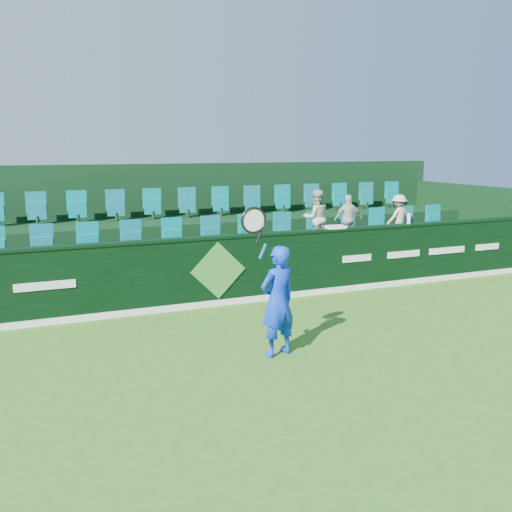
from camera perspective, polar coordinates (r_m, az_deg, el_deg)
name	(u,v)px	position (r m, az deg, el deg)	size (l,w,h in m)	color
ground	(317,381)	(7.66, 6.12, -12.35)	(60.00, 60.00, 0.00)	#376B19
sponsor_hoarding	(216,271)	(10.96, -3.98, -1.48)	(16.00, 0.25, 1.35)	black
stand_tier_front	(199,273)	(12.04, -5.69, -1.72)	(16.00, 2.00, 0.80)	black
stand_tier_back	(175,247)	(13.79, -8.07, 0.89)	(16.00, 1.80, 1.30)	black
stand_rear	(170,221)	(14.13, -8.60, 3.44)	(16.00, 4.10, 2.60)	black
seat_row_front	(193,238)	(12.29, -6.31, 1.85)	(13.50, 0.50, 0.60)	#0D6B79
seat_row_back	(171,206)	(13.95, -8.49, 4.93)	(13.50, 0.50, 0.60)	#0D6B79
tennis_player	(277,300)	(8.27, 2.15, -4.41)	(1.01, 0.53, 2.28)	#0D35E2
spectator_left	(316,218)	(12.97, 6.03, 3.82)	(0.62, 0.48, 1.27)	beige
spectator_middle	(348,219)	(13.41, 9.22, 3.68)	(0.66, 0.28, 1.13)	beige
spectator_right	(399,217)	(14.21, 14.08, 3.79)	(0.70, 0.40, 1.09)	#CDB891
towel	(336,227)	(11.94, 7.97, 2.90)	(0.39, 0.25, 0.06)	white
drinks_bottle	(409,219)	(12.97, 15.04, 3.64)	(0.07, 0.07, 0.23)	white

